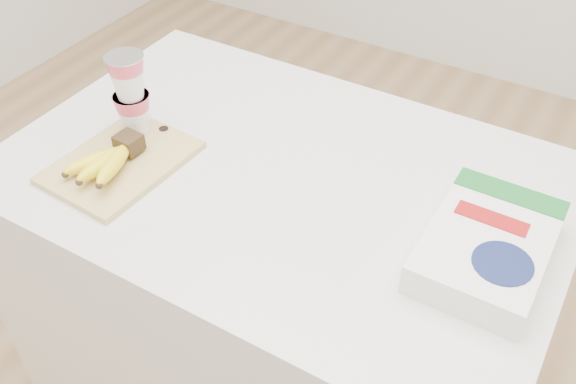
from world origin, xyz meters
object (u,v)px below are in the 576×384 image
object	(u,v)px
bananas	(108,160)
yogurt_stack	(130,93)
cutting_board	(121,162)
cereal_box	(487,246)
table	(283,306)

from	to	relation	value
bananas	yogurt_stack	xyz separation A→B (m)	(-0.03, 0.12, 0.07)
bananas	yogurt_stack	distance (m)	0.14
cutting_board	yogurt_stack	world-z (taller)	yogurt_stack
cutting_board	cereal_box	distance (m)	0.71
table	yogurt_stack	distance (m)	0.62
table	bananas	world-z (taller)	bananas
cutting_board	yogurt_stack	xyz separation A→B (m)	(-0.03, 0.09, 0.10)
cereal_box	yogurt_stack	bearing A→B (deg)	-177.62
cutting_board	cereal_box	size ratio (longest dim) A/B	0.99
cutting_board	bananas	size ratio (longest dim) A/B	1.67
cutting_board	bananas	world-z (taller)	bananas
table	bananas	size ratio (longest dim) A/B	6.60
table	yogurt_stack	size ratio (longest dim) A/B	6.16
yogurt_stack	cereal_box	xyz separation A→B (m)	(0.73, 0.03, -0.08)
bananas	yogurt_stack	size ratio (longest dim) A/B	0.93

